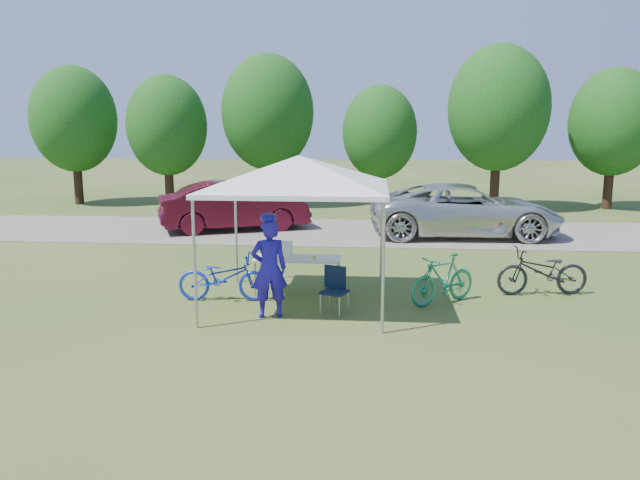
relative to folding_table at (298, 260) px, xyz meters
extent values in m
plane|color=#2D5119|center=(0.14, -0.87, -0.65)|extent=(100.00, 100.00, 0.00)
cube|color=gray|center=(0.14, 7.13, -0.64)|extent=(24.00, 5.00, 0.02)
cylinder|color=#A5A5AA|center=(-1.36, -2.37, 0.40)|extent=(0.05, 0.05, 2.10)
cylinder|color=#A5A5AA|center=(1.64, -2.37, 0.40)|extent=(0.05, 0.05, 2.10)
cylinder|color=#A5A5AA|center=(-1.36, 0.63, 0.40)|extent=(0.05, 0.05, 2.10)
cylinder|color=#A5A5AA|center=(1.64, 0.63, 0.40)|extent=(0.05, 0.05, 2.10)
cube|color=silver|center=(0.14, -0.87, 1.49)|extent=(3.15, 3.15, 0.08)
pyramid|color=silver|center=(0.14, -0.87, 2.08)|extent=(4.53, 4.53, 0.55)
cylinder|color=#382314|center=(-10.86, 13.13, 0.29)|extent=(0.36, 0.36, 1.89)
ellipsoid|color=#144711|center=(-10.86, 13.13, 2.86)|extent=(3.46, 3.46, 4.32)
cylinder|color=#382314|center=(-6.86, 12.83, 0.22)|extent=(0.36, 0.36, 1.75)
ellipsoid|color=#144711|center=(-6.86, 12.83, 2.60)|extent=(3.20, 3.20, 4.00)
cylinder|color=#382314|center=(-2.86, 13.43, 0.36)|extent=(0.36, 0.36, 2.03)
ellipsoid|color=#144711|center=(-2.86, 13.43, 3.12)|extent=(3.71, 3.71, 4.64)
cylinder|color=#382314|center=(1.64, 13.23, 0.15)|extent=(0.36, 0.36, 1.61)
ellipsoid|color=#144711|center=(1.64, 13.23, 2.34)|extent=(2.94, 2.94, 3.68)
cylinder|color=#382314|center=(6.14, 12.93, 0.40)|extent=(0.36, 0.36, 2.10)
ellipsoid|color=#144711|center=(6.14, 12.93, 3.25)|extent=(3.84, 3.84, 4.80)
cylinder|color=#382314|center=(10.64, 13.53, 0.26)|extent=(0.36, 0.36, 1.82)
ellipsoid|color=#144711|center=(10.64, 13.53, 2.73)|extent=(3.33, 3.33, 4.16)
cube|color=white|center=(0.00, 0.00, 0.02)|extent=(1.69, 0.70, 0.04)
cylinder|color=#A5A5AA|center=(-0.80, -0.30, -0.32)|extent=(0.04, 0.04, 0.66)
cylinder|color=#A5A5AA|center=(0.80, -0.30, -0.32)|extent=(0.04, 0.04, 0.66)
cylinder|color=#A5A5AA|center=(-0.80, 0.30, -0.32)|extent=(0.04, 0.04, 0.66)
cylinder|color=#A5A5AA|center=(0.80, 0.30, -0.32)|extent=(0.04, 0.04, 0.66)
cube|color=black|center=(0.81, -1.37, -0.27)|extent=(0.54, 0.54, 0.04)
cube|color=black|center=(0.81, -1.17, -0.05)|extent=(0.40, 0.19, 0.41)
cylinder|color=#A5A5AA|center=(0.63, -1.55, -0.47)|extent=(0.02, 0.02, 0.37)
cylinder|color=#A5A5AA|center=(1.00, -1.55, -0.47)|extent=(0.02, 0.02, 0.37)
cylinder|color=#A5A5AA|center=(0.63, -1.19, -0.47)|extent=(0.02, 0.02, 0.37)
cylinder|color=#A5A5AA|center=(1.00, -1.19, -0.47)|extent=(0.02, 0.02, 0.37)
cube|color=white|center=(-0.32, 0.00, 0.18)|extent=(0.41, 0.27, 0.27)
cube|color=white|center=(-0.32, 0.00, 0.33)|extent=(0.42, 0.29, 0.04)
cylinder|color=yellow|center=(0.33, -0.05, 0.07)|extent=(0.07, 0.07, 0.05)
imported|color=#2115AA|center=(-0.28, -1.66, 0.20)|extent=(0.71, 0.58, 1.69)
imported|color=#1731CB|center=(-1.31, -0.73, -0.20)|extent=(1.74, 0.70, 0.90)
imported|color=#1D8357|center=(2.76, -0.56, -0.19)|extent=(1.47, 1.28, 0.92)
imported|color=black|center=(4.75, 0.20, -0.18)|extent=(1.85, 0.88, 0.94)
imported|color=silver|center=(4.14, 6.63, 0.14)|extent=(5.68, 2.79, 1.55)
imported|color=#490C1B|center=(-2.89, 7.14, 0.13)|extent=(4.86, 3.24, 1.51)
camera|label=1|loc=(1.49, -11.87, 2.59)|focal=35.00mm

